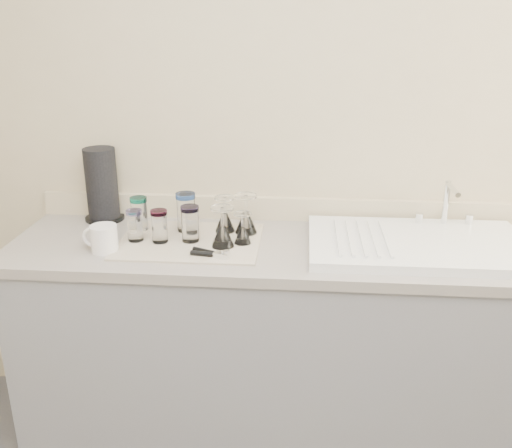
# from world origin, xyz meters

# --- Properties ---
(room_envelope) EXTENTS (3.54, 3.50, 2.52)m
(room_envelope) POSITION_xyz_m (0.00, 0.00, 1.56)
(room_envelope) COLOR #4D4D51
(room_envelope) RESTS_ON ground
(counter_unit) EXTENTS (2.06, 0.62, 0.90)m
(counter_unit) POSITION_xyz_m (0.00, 1.20, 0.45)
(counter_unit) COLOR slate
(counter_unit) RESTS_ON ground
(sink_unit) EXTENTS (0.82, 0.50, 0.22)m
(sink_unit) POSITION_xyz_m (0.55, 1.20, 0.92)
(sink_unit) COLOR white
(sink_unit) RESTS_ON counter_unit
(dish_towel) EXTENTS (0.55, 0.42, 0.01)m
(dish_towel) POSITION_xyz_m (-0.33, 1.19, 0.90)
(dish_towel) COLOR beige
(dish_towel) RESTS_ON counter_unit
(tumbler_teal) EXTENTS (0.07, 0.07, 0.14)m
(tumbler_teal) POSITION_xyz_m (-0.55, 1.30, 0.98)
(tumbler_teal) COLOR white
(tumbler_teal) RESTS_ON dish_towel
(tumbler_purple) EXTENTS (0.08, 0.08, 0.16)m
(tumbler_purple) POSITION_xyz_m (-0.36, 1.30, 0.99)
(tumbler_purple) COLOR white
(tumbler_purple) RESTS_ON dish_towel
(tumbler_magenta) EXTENTS (0.06, 0.06, 0.12)m
(tumbler_magenta) POSITION_xyz_m (-0.54, 1.18, 0.97)
(tumbler_magenta) COLOR white
(tumbler_magenta) RESTS_ON dish_towel
(tumbler_blue) EXTENTS (0.06, 0.06, 0.13)m
(tumbler_blue) POSITION_xyz_m (-0.44, 1.17, 0.97)
(tumbler_blue) COLOR white
(tumbler_blue) RESTS_ON dish_towel
(tumbler_lavender) EXTENTS (0.07, 0.07, 0.14)m
(tumbler_lavender) POSITION_xyz_m (-0.32, 1.19, 0.98)
(tumbler_lavender) COLOR white
(tumbler_lavender) RESTS_ON dish_towel
(goblet_back_left) EXTENTS (0.08, 0.08, 0.15)m
(goblet_back_left) POSITION_xyz_m (-0.20, 1.31, 0.96)
(goblet_back_left) COLOR white
(goblet_back_left) RESTS_ON dish_towel
(goblet_back_right) EXTENTS (0.09, 0.09, 0.16)m
(goblet_back_right) POSITION_xyz_m (-0.11, 1.30, 0.96)
(goblet_back_right) COLOR white
(goblet_back_right) RESTS_ON dish_towel
(goblet_front_left) EXTENTS (0.09, 0.09, 0.16)m
(goblet_front_left) POSITION_xyz_m (-0.19, 1.15, 0.96)
(goblet_front_left) COLOR white
(goblet_front_left) RESTS_ON dish_towel
(goblet_front_right) EXTENTS (0.07, 0.07, 0.12)m
(goblet_front_right) POSITION_xyz_m (-0.12, 1.18, 0.95)
(goblet_front_right) COLOR white
(goblet_front_right) RESTS_ON dish_towel
(can_opener) EXTENTS (0.15, 0.08, 0.02)m
(can_opener) POSITION_xyz_m (-0.22, 1.05, 0.92)
(can_opener) COLOR silver
(can_opener) RESTS_ON dish_towel
(white_mug) EXTENTS (0.15, 0.12, 0.10)m
(white_mug) POSITION_xyz_m (-0.63, 1.08, 0.95)
(white_mug) COLOR white
(white_mug) RESTS_ON counter_unit
(paper_towel_roll) EXTENTS (0.17, 0.17, 0.31)m
(paper_towel_roll) POSITION_xyz_m (-0.75, 1.43, 1.05)
(paper_towel_roll) COLOR black
(paper_towel_roll) RESTS_ON counter_unit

